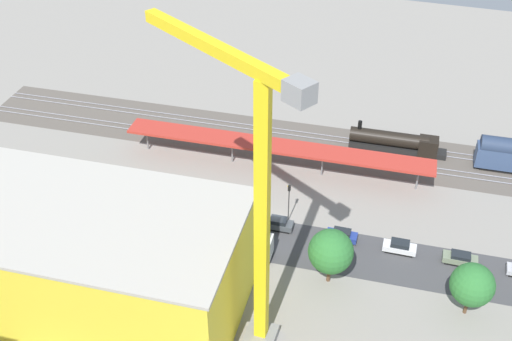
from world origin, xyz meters
TOP-DOWN VIEW (x-y plane):
  - ground_plane at (0.00, 0.00)m, footprint 192.90×192.90m
  - rail_bed at (0.00, -21.89)m, footprint 121.11×19.80m
  - street_asphalt at (0.00, 3.94)m, footprint 120.87×15.41m
  - track_rails at (0.00, -21.89)m, footprint 120.40×13.38m
  - platform_canopy_near at (3.72, -13.39)m, footprint 50.79×7.02m
  - locomotive at (-14.78, -24.59)m, footprint 16.61×3.39m
  - parked_car_1 at (-26.46, 0.55)m, footprint 4.72×1.94m
  - parked_car_2 at (-18.25, 0.72)m, footprint 4.66×1.98m
  - parked_car_3 at (-10.04, 0.79)m, footprint 4.44×1.84m
  - parked_car_4 at (-0.71, 1.08)m, footprint 4.39×2.07m
  - construction_building at (18.89, 22.21)m, footprint 40.94×21.19m
  - construction_roof_slab at (18.89, 22.21)m, footprint 41.57×21.82m
  - tower_crane at (-3.07, 20.50)m, footprint 20.77×13.29m
  - box_truck_0 at (4.06, 6.89)m, footprint 9.53×2.82m
  - box_truck_1 at (3.14, 7.86)m, footprint 10.05×3.15m
  - street_tree_0 at (-9.93, 9.21)m, footprint 5.93×5.93m
  - street_tree_2 at (-27.55, 9.51)m, footprint 5.47×5.47m
  - traffic_light at (-1.65, -0.92)m, footprint 0.50×0.36m

SIDE VIEW (x-z plane):
  - ground_plane at x=0.00m, z-range 0.00..0.00m
  - rail_bed at x=0.00m, z-range 0.00..0.01m
  - street_asphalt at x=0.00m, z-range 0.00..0.01m
  - track_rails at x=0.00m, z-range 0.12..0.24m
  - parked_car_1 at x=-26.46m, z-range -0.09..1.59m
  - parked_car_2 at x=-18.25m, z-range -0.10..1.67m
  - parked_car_3 at x=-10.04m, z-range -0.09..1.68m
  - parked_car_4 at x=-0.71m, z-range -0.11..1.72m
  - box_truck_0 at x=4.06m, z-range -0.01..3.10m
  - locomotive at x=-14.78m, z-range -0.75..4.15m
  - box_truck_1 at x=3.14m, z-range -0.05..3.54m
  - platform_canopy_near at x=3.72m, z-range 2.06..6.68m
  - traffic_light at x=-1.65m, z-range 1.08..7.73m
  - street_tree_2 at x=-27.55m, z-range 1.11..8.81m
  - street_tree_0 at x=-9.93m, z-range 1.13..9.36m
  - construction_building at x=18.89m, z-range 0.00..14.68m
  - construction_roof_slab at x=18.89m, z-range 14.68..15.08m
  - tower_crane at x=-3.07m, z-range 2.83..39.67m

